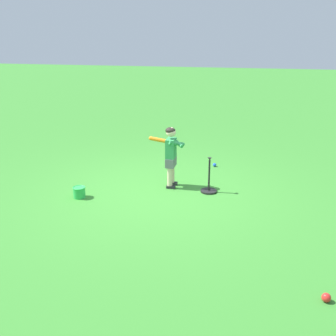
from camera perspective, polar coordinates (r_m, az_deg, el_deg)
ground_plane at (r=7.43m, az=-1.24°, el=-3.36°), size 40.00×40.00×0.00m
child_batter at (r=7.52m, az=0.36°, el=2.18°), size 0.63×0.33×1.08m
play_ball_by_bucket at (r=5.06m, az=20.11°, el=-15.72°), size 0.10×0.10×0.10m
play_ball_near_batter at (r=8.79m, az=6.14°, el=0.42°), size 0.07×0.07×0.07m
batting_tee at (r=7.49m, az=5.39°, el=-2.40°), size 0.28×0.28×0.62m
toy_bucket at (r=7.38m, az=-11.60°, el=-3.11°), size 0.22×0.22×0.19m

